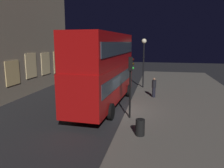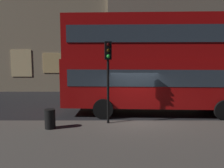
{
  "view_description": "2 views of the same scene",
  "coord_description": "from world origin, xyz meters",
  "px_view_note": "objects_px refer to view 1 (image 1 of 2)",
  "views": [
    {
      "loc": [
        -14.94,
        -2.59,
        4.99
      ],
      "look_at": [
        0.77,
        0.67,
        1.89
      ],
      "focal_mm": 35.24,
      "sensor_mm": 36.0,
      "label": 1
    },
    {
      "loc": [
        -1.16,
        -12.48,
        3.47
      ],
      "look_at": [
        -1.11,
        -0.24,
        1.96
      ],
      "focal_mm": 38.84,
      "sensor_mm": 36.0,
      "label": 2
    }
  ],
  "objects_px": {
    "traffic_light_far_side": "(98,60)",
    "litter_bin": "(140,127)",
    "double_decker_bus": "(104,67)",
    "street_lamp": "(144,51)",
    "traffic_light_near_kerb": "(131,75)",
    "pedestrian": "(154,87)"
  },
  "relations": [
    {
      "from": "double_decker_bus",
      "to": "litter_bin",
      "type": "relative_size",
      "value": 12.04
    },
    {
      "from": "traffic_light_near_kerb",
      "to": "street_lamp",
      "type": "relative_size",
      "value": 0.76
    },
    {
      "from": "traffic_light_far_side",
      "to": "street_lamp",
      "type": "bearing_deg",
      "value": 77.49
    },
    {
      "from": "double_decker_bus",
      "to": "traffic_light_near_kerb",
      "type": "xyz_separation_m",
      "value": [
        -2.64,
        -2.39,
        -0.16
      ]
    },
    {
      "from": "street_lamp",
      "to": "litter_bin",
      "type": "xyz_separation_m",
      "value": [
        -12.57,
        -0.69,
        -3.42
      ]
    },
    {
      "from": "traffic_light_far_side",
      "to": "litter_bin",
      "type": "height_order",
      "value": "traffic_light_far_side"
    },
    {
      "from": "double_decker_bus",
      "to": "traffic_light_far_side",
      "type": "height_order",
      "value": "double_decker_bus"
    },
    {
      "from": "traffic_light_near_kerb",
      "to": "traffic_light_far_side",
      "type": "distance_m",
      "value": 12.69
    },
    {
      "from": "traffic_light_far_side",
      "to": "pedestrian",
      "type": "height_order",
      "value": "traffic_light_far_side"
    },
    {
      "from": "traffic_light_near_kerb",
      "to": "litter_bin",
      "type": "height_order",
      "value": "traffic_light_near_kerb"
    },
    {
      "from": "traffic_light_far_side",
      "to": "litter_bin",
      "type": "distance_m",
      "value": 15.61
    },
    {
      "from": "double_decker_bus",
      "to": "pedestrian",
      "type": "xyz_separation_m",
      "value": [
        3.16,
        -3.79,
        -2.1
      ]
    },
    {
      "from": "traffic_light_near_kerb",
      "to": "pedestrian",
      "type": "xyz_separation_m",
      "value": [
        5.8,
        -1.4,
        -1.94
      ]
    },
    {
      "from": "pedestrian",
      "to": "litter_bin",
      "type": "height_order",
      "value": "pedestrian"
    },
    {
      "from": "street_lamp",
      "to": "pedestrian",
      "type": "distance_m",
      "value": 5.25
    },
    {
      "from": "pedestrian",
      "to": "street_lamp",
      "type": "bearing_deg",
      "value": -17.35
    },
    {
      "from": "double_decker_bus",
      "to": "pedestrian",
      "type": "relative_size",
      "value": 6.05
    },
    {
      "from": "traffic_light_near_kerb",
      "to": "pedestrian",
      "type": "relative_size",
      "value": 2.25
    },
    {
      "from": "traffic_light_far_side",
      "to": "pedestrian",
      "type": "bearing_deg",
      "value": 53.05
    },
    {
      "from": "street_lamp",
      "to": "traffic_light_near_kerb",
      "type": "bearing_deg",
      "value": 179.02
    },
    {
      "from": "pedestrian",
      "to": "litter_bin",
      "type": "distance_m",
      "value": 8.44
    },
    {
      "from": "traffic_light_far_side",
      "to": "litter_bin",
      "type": "xyz_separation_m",
      "value": [
        -14.17,
        -6.1,
        -2.35
      ]
    }
  ]
}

